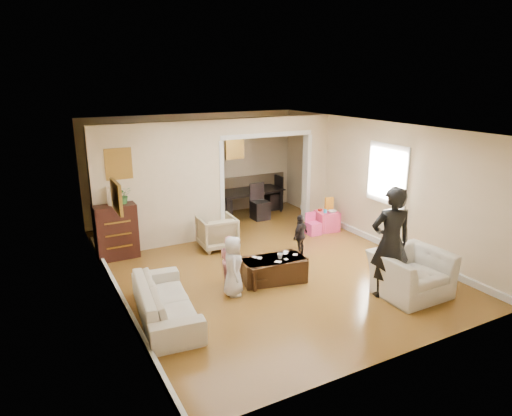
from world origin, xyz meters
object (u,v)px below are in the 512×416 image
armchair_back (217,232)px  coffee_cup (280,256)px  sofa (166,301)px  armchair_front (411,273)px  child_toddler (300,235)px  table_lamp (113,196)px  adult_person (390,243)px  dining_table (248,201)px  cyan_cup (325,211)px  dresser (116,231)px  child_kneel_a (233,266)px  child_kneel_b (230,259)px  play_table (327,221)px  coffee_table (274,270)px

armchair_back → coffee_cup: bearing=103.9°
sofa → armchair_back: (1.82, 2.31, 0.06)m
armchair_front → child_toddler: bearing=106.2°
table_lamp → adult_person: bearing=-46.4°
sofa → table_lamp: 2.92m
coffee_cup → dining_table: size_ratio=0.06×
coffee_cup → child_toddler: size_ratio=0.12×
armchair_front → table_lamp: (-3.92, 3.88, 0.90)m
cyan_cup → child_toddler: size_ratio=0.09×
dresser → coffee_cup: dresser is taller
armchair_back → cyan_cup: (2.61, -0.23, 0.15)m
sofa → child_kneel_a: (1.21, 0.21, 0.22)m
armchair_back → dining_table: size_ratio=0.43×
armchair_back → cyan_cup: size_ratio=9.38×
child_kneel_b → child_toddler: (1.75, 0.45, 0.00)m
sofa → coffee_cup: bearing=-75.3°
dresser → armchair_front: bearing=-44.7°
coffee_cup → play_table: size_ratio=0.21×
sofa → cyan_cup: size_ratio=23.94×
dresser → cyan_cup: (4.56, -0.67, -0.05)m
coffee_table → coffee_cup: size_ratio=10.93×
table_lamp → child_kneel_a: size_ratio=0.36×
dresser → cyan_cup: dresser is taller
play_table → child_toddler: bearing=-144.4°
armchair_front → table_lamp: size_ratio=3.14×
table_lamp → child_kneel_a: table_lamp is taller
coffee_table → dining_table: 4.18m
armchair_front → child_kneel_a: size_ratio=1.12×
armchair_front → adult_person: 0.68m
table_lamp → child_kneel_a: 2.97m
armchair_front → play_table: bearing=76.8°
table_lamp → dining_table: size_ratio=0.21×
play_table → coffee_cup: bearing=-142.5°
armchair_back → table_lamp: bearing=-8.4°
coffee_table → armchair_front: bearing=-41.1°
child_kneel_a → child_kneel_b: bearing=4.2°
table_lamp → dresser: bearing=0.0°
play_table → child_kneel_a: (-3.31, -1.91, 0.28)m
armchair_front → cyan_cup: (0.64, 3.21, 0.13)m
cyan_cup → adult_person: size_ratio=0.04×
coffee_table → cyan_cup: (2.36, 1.71, 0.29)m
coffee_cup → adult_person: 1.87m
adult_person → armchair_back: bearing=-47.0°
play_table → cyan_cup: (-0.10, -0.05, 0.27)m
dining_table → adult_person: 5.30m
coffee_table → child_kneel_b: bearing=156.8°
dining_table → cyan_cup: bearing=-69.8°
table_lamp → play_table: bearing=-7.5°
play_table → child_kneel_a: 3.83m
dresser → play_table: size_ratio=2.31×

